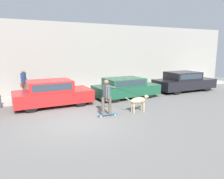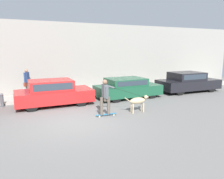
% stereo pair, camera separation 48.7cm
% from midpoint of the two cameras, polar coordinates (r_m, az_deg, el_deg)
% --- Properties ---
extents(ground_plane, '(36.00, 36.00, 0.00)m').
position_cam_midpoint_polar(ground_plane, '(9.14, -8.16, -8.35)').
color(ground_plane, slate).
extents(back_wall, '(32.00, 0.30, 4.67)m').
position_cam_midpoint_polar(back_wall, '(14.90, -15.26, 7.87)').
color(back_wall, gray).
rests_on(back_wall, ground_plane).
extents(sidewalk_curb, '(30.00, 2.15, 0.11)m').
position_cam_midpoint_polar(sidewalk_curb, '(13.97, -14.00, -1.67)').
color(sidewalk_curb, '#A39E93').
rests_on(sidewalk_curb, ground_plane).
extents(parked_car_1, '(3.93, 1.82, 1.35)m').
position_cam_midpoint_polar(parked_car_1, '(11.82, -13.93, -0.87)').
color(parked_car_1, black).
rests_on(parked_car_1, ground_plane).
extents(parked_car_2, '(3.96, 1.92, 1.21)m').
position_cam_midpoint_polar(parked_car_2, '(13.30, 5.09, 0.42)').
color(parked_car_2, black).
rests_on(parked_car_2, ground_plane).
extents(parked_car_3, '(4.38, 1.95, 1.36)m').
position_cam_midpoint_polar(parked_car_3, '(16.12, 20.00, 1.80)').
color(parked_car_3, black).
rests_on(parked_car_3, ground_plane).
extents(dog, '(1.26, 0.31, 0.79)m').
position_cam_midpoint_polar(dog, '(10.33, 8.16, -3.02)').
color(dog, tan).
rests_on(dog, ground_plane).
extents(skateboarder, '(2.49, 0.56, 1.64)m').
position_cam_midpoint_polar(skateboarder, '(9.54, -0.29, -1.56)').
color(skateboarder, beige).
rests_on(skateboarder, ground_plane).
extents(pedestrian_with_bag, '(0.39, 0.62, 1.64)m').
position_cam_midpoint_polar(pedestrian_with_bag, '(14.07, -20.45, 2.07)').
color(pedestrian_with_bag, brown).
rests_on(pedestrian_with_bag, sidewalk_curb).
extents(fire_hydrant, '(0.18, 0.18, 0.72)m').
position_cam_midpoint_polar(fire_hydrant, '(12.42, -25.83, -2.44)').
color(fire_hydrant, '#4C5156').
rests_on(fire_hydrant, ground_plane).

